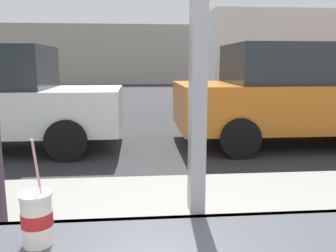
# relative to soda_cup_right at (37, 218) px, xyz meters

# --- Properties ---
(ground_plane) EXTENTS (60.00, 60.00, 0.00)m
(ground_plane) POSITION_rel_soda_cup_right_xyz_m (0.49, 8.11, -1.05)
(ground_plane) COLOR #2D2D30
(sidewalk_strip) EXTENTS (16.00, 2.80, 0.12)m
(sidewalk_strip) POSITION_rel_soda_cup_right_xyz_m (0.49, 1.71, -0.99)
(sidewalk_strip) COLOR gray
(sidewalk_strip) RESTS_ON ground
(building_facade_far) EXTENTS (28.00, 1.20, 4.03)m
(building_facade_far) POSITION_rel_soda_cup_right_xyz_m (0.49, 23.92, 0.96)
(building_facade_far) COLOR #A89E8E
(building_facade_far) RESTS_ON ground
(soda_cup_right) EXTENTS (0.09, 0.09, 0.31)m
(soda_cup_right) POSITION_rel_soda_cup_right_xyz_m (0.00, 0.00, 0.00)
(soda_cup_right) COLOR silver
(soda_cup_right) RESTS_ON window_counter
(parked_car_orange) EXTENTS (4.52, 2.07, 1.80)m
(parked_car_orange) POSITION_rel_soda_cup_right_xyz_m (3.22, 5.16, -0.14)
(parked_car_orange) COLOR orange
(parked_car_orange) RESTS_ON ground
(box_truck) EXTENTS (7.20, 2.44, 2.90)m
(box_truck) POSITION_rel_soda_cup_right_xyz_m (5.78, 9.31, 0.54)
(box_truck) COLOR silver
(box_truck) RESTS_ON ground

